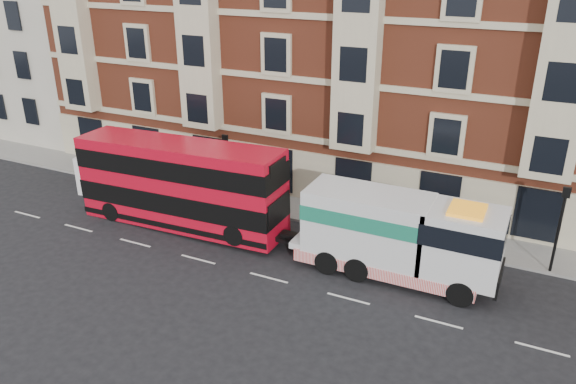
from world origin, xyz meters
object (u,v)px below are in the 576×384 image
object	(u,v)px
tow_truck	(395,235)
pedestrian	(180,182)
double_decker_bus	(180,183)
box_van	(117,176)

from	to	relation	value
tow_truck	pedestrian	world-z (taller)	tow_truck
tow_truck	double_decker_bus	bearing A→B (deg)	180.00
box_van	pedestrian	world-z (taller)	box_van
box_van	tow_truck	bearing A→B (deg)	-15.03
tow_truck	pedestrian	bearing A→B (deg)	167.25
double_decker_bus	pedestrian	size ratio (longest dim) A/B	7.23
tow_truck	box_van	bearing A→B (deg)	174.03
double_decker_bus	tow_truck	world-z (taller)	double_decker_bus
double_decker_bus	pedestrian	world-z (taller)	double_decker_bus
box_van	pedestrian	distance (m)	4.07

